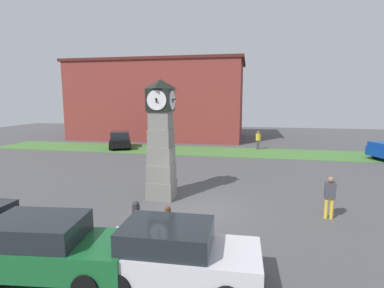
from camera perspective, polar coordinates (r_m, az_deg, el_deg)
The scene contains 11 objects.
ground_plane at distance 13.16m, azimuth 1.39°, elevation -12.38°, with size 77.76×77.76×0.00m, color #4C4C4F.
clock_tower at distance 14.09m, azimuth -5.91°, elevation 0.32°, with size 1.49×1.48×5.60m.
bollard_near_tower at distance 10.92m, azimuth -4.61°, elevation -14.09°, with size 0.22×0.22×1.00m.
bollard_mid_row at distance 11.77m, azimuth -10.64°, elevation -12.71°, with size 0.30×0.30×0.93m.
car_near_tower at distance 9.27m, azimuth -25.82°, elevation -17.24°, with size 4.42×2.29×1.60m.
car_by_building at distance 8.19m, azimuth -3.15°, elevation -20.08°, with size 4.19×2.04×1.56m.
car_silver_hatch at distance 29.58m, azimuth -13.55°, elevation 0.79°, with size 3.25×4.29×1.59m.
pedestrian_near_bench at distance 28.43m, azimuth 12.48°, elevation 0.92°, with size 0.42×0.47×1.73m.
pedestrian_crossing_lot at distance 13.08m, azimuth 24.78°, elevation -8.77°, with size 0.42×0.28×1.72m.
warehouse_blue_far at distance 37.04m, azimuth -6.16°, elevation 8.32°, with size 20.37×10.24×9.06m.
grass_verge_far at distance 26.79m, azimuth 9.06°, elevation -1.56°, with size 46.66×4.82×0.04m, color #477A38.
Camera 1 is at (2.11, -12.10, 4.72)m, focal length 28.00 mm.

